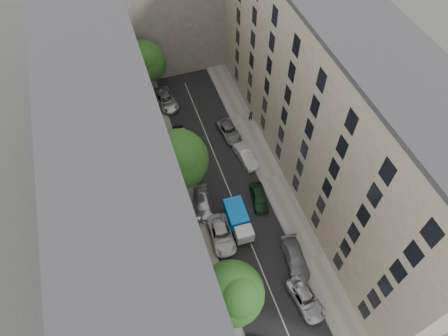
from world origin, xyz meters
name	(u,v)px	position (x,y,z in m)	size (l,w,h in m)	color
ground	(229,189)	(0.00, 0.00, 0.00)	(120.00, 120.00, 0.00)	#4C4C49
road_surface	(229,189)	(0.00, 0.00, 0.01)	(8.00, 44.00, 0.02)	black
sidewalk_left	(184,202)	(-5.50, 0.00, 0.07)	(3.00, 44.00, 0.15)	gray
sidewalk_right	(271,177)	(5.50, 0.00, 0.07)	(3.00, 44.00, 0.15)	gray
building_left	(119,161)	(-11.00, 0.00, 10.00)	(8.00, 44.00, 20.00)	#4E4B49
building_right	(329,108)	(11.00, 0.00, 10.00)	(8.00, 44.00, 20.00)	#BCAB92
tarp_truck	(238,220)	(-0.60, -4.95, 1.28)	(2.17, 5.08, 2.32)	black
car_left_1	(240,290)	(-2.94, -12.12, 0.70)	(1.49, 4.27, 1.41)	#4B190F
car_left_2	(222,235)	(-2.80, -5.80, 0.71)	(2.36, 5.12, 1.42)	silver
car_left_3	(203,204)	(-3.60, -1.35, 0.67)	(1.87, 4.60, 1.34)	#B7B7BC
car_left_4	(193,158)	(-2.80, 5.40, 0.67)	(1.57, 3.91, 1.33)	black
car_left_5	(180,139)	(-3.60, 9.00, 0.69)	(1.46, 4.18, 1.38)	black
car_left_6	(166,100)	(-3.60, 16.60, 0.73)	(2.44, 5.28, 1.47)	#B0B1B5
car_right_0	(306,299)	(2.81, -15.00, 0.67)	(2.23, 4.83, 1.34)	silver
car_right_1	(295,258)	(3.60, -10.80, 0.72)	(2.01, 4.94, 1.43)	slate
car_right_2	(259,197)	(2.80, -2.60, 0.71)	(1.67, 4.16, 1.42)	black
car_right_3	(246,156)	(3.47, 3.60, 0.73)	(1.54, 4.42, 1.46)	silver
car_right_4	(229,131)	(2.88, 8.26, 0.64)	(2.13, 4.62, 1.28)	gray
tree_near	(233,295)	(-4.50, -14.22, 6.42)	(5.73, 5.52, 9.41)	#382619
tree_mid	(179,161)	(-5.20, 1.00, 6.39)	(6.62, 6.54, 9.70)	#382619
tree_far	(145,63)	(-5.33, 18.87, 5.75)	(5.86, 5.67, 8.64)	#382619
lamp_post	(200,229)	(-5.17, -6.11, 3.94)	(0.36, 0.36, 6.11)	#175327
pedestrian	(251,116)	(6.40, 9.65, 0.99)	(0.61, 0.40, 1.67)	black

